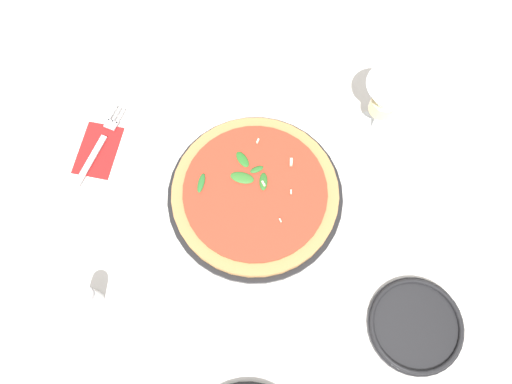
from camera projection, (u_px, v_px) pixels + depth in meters
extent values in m
plane|color=silver|center=(240.00, 218.00, 0.95)|extent=(6.00, 6.00, 0.00)
cylinder|color=black|center=(256.00, 196.00, 0.96)|extent=(0.34, 0.34, 0.01)
cylinder|color=#B7844C|center=(256.00, 194.00, 0.94)|extent=(0.32, 0.32, 0.02)
cylinder|color=#B73823|center=(256.00, 191.00, 0.93)|extent=(0.27, 0.27, 0.01)
ellipsoid|color=#286D26|center=(243.00, 159.00, 0.95)|extent=(0.04, 0.03, 0.01)
ellipsoid|color=#2A6525|center=(264.00, 181.00, 0.93)|extent=(0.04, 0.02, 0.01)
ellipsoid|color=#34712B|center=(243.00, 178.00, 0.94)|extent=(0.04, 0.05, 0.01)
ellipsoid|color=#286A2B|center=(202.00, 183.00, 0.93)|extent=(0.04, 0.02, 0.01)
ellipsoid|color=#2B6828|center=(258.00, 169.00, 0.94)|extent=(0.02, 0.03, 0.01)
cube|color=beige|center=(292.00, 192.00, 0.92)|extent=(0.01, 0.00, 0.00)
cube|color=beige|center=(264.00, 184.00, 0.93)|extent=(0.01, 0.01, 0.01)
cube|color=beige|center=(292.00, 162.00, 0.94)|extent=(0.02, 0.01, 0.01)
cube|color=beige|center=(281.00, 220.00, 0.90)|extent=(0.01, 0.00, 0.00)
cube|color=beige|center=(259.00, 141.00, 0.96)|extent=(0.01, 0.01, 0.01)
cylinder|color=white|center=(373.00, 128.00, 1.01)|extent=(0.08, 0.08, 0.00)
cylinder|color=white|center=(378.00, 119.00, 0.98)|extent=(0.01, 0.01, 0.07)
cone|color=white|center=(388.00, 98.00, 0.90)|extent=(0.09, 0.09, 0.09)
cylinder|color=beige|center=(384.00, 104.00, 0.92)|extent=(0.05, 0.05, 0.03)
cube|color=#B21E1E|center=(99.00, 150.00, 0.99)|extent=(0.13, 0.11, 0.01)
cube|color=silver|center=(91.00, 161.00, 0.98)|extent=(0.11, 0.07, 0.00)
cube|color=silver|center=(112.00, 125.00, 1.01)|extent=(0.03, 0.03, 0.00)
cube|color=silver|center=(121.00, 116.00, 1.01)|extent=(0.03, 0.02, 0.00)
cube|color=silver|center=(118.00, 115.00, 1.02)|extent=(0.03, 0.02, 0.00)
cube|color=silver|center=(114.00, 113.00, 1.02)|extent=(0.03, 0.02, 0.00)
cylinder|color=black|center=(416.00, 326.00, 0.88)|extent=(0.17, 0.17, 0.01)
torus|color=black|center=(417.00, 325.00, 0.87)|extent=(0.16, 0.16, 0.01)
cylinder|color=silver|center=(92.00, 298.00, 0.87)|extent=(0.03, 0.03, 0.06)
cylinder|color=#B7B7BF|center=(86.00, 295.00, 0.84)|extent=(0.03, 0.03, 0.01)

